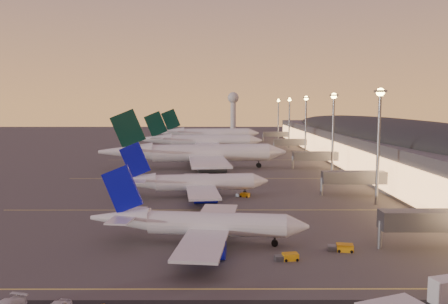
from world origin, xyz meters
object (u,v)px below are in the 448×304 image
at_px(airliner_narrow_north, 191,183).
at_px(baggage_tug_a, 287,257).
at_px(radar_tower, 233,105).
at_px(baggage_tug_b, 342,248).
at_px(airliner_wide_far, 207,133).
at_px(baggage_tug_c, 243,195).
at_px(airliner_narrow_south, 198,224).
at_px(airliner_wide_near, 195,153).
at_px(airliner_wide_mid, 200,141).

height_order(airliner_narrow_north, baggage_tug_a, airliner_narrow_north).
relative_size(radar_tower, baggage_tug_a, 9.19).
xyz_separation_m(radar_tower, baggage_tug_b, (9.79, -291.20, -21.36)).
xyz_separation_m(airliner_wide_far, baggage_tug_c, (14.27, -156.80, -4.70)).
bearing_deg(airliner_narrow_south, airliner_narrow_north, 102.08).
bearing_deg(airliner_wide_near, airliner_narrow_south, -92.10).
distance_m(airliner_wide_far, baggage_tug_a, 201.25).
xyz_separation_m(airliner_narrow_north, baggage_tug_b, (25.82, -39.37, -3.00)).
xyz_separation_m(airliner_narrow_north, airliner_wide_near, (-2.12, 47.20, 1.88)).
xyz_separation_m(airliner_wide_mid, baggage_tug_a, (20.34, -148.55, -4.53)).
bearing_deg(radar_tower, baggage_tug_b, -88.07).
distance_m(airliner_wide_near, baggage_tug_c, 49.47).
height_order(airliner_narrow_south, radar_tower, radar_tower).
distance_m(airliner_narrow_south, airliner_wide_mid, 141.21).
relative_size(airliner_wide_far, baggage_tug_a, 17.70).
height_order(airliner_narrow_south, airliner_narrow_north, airliner_narrow_north).
bearing_deg(airliner_narrow_south, radar_tower, 93.79).
xyz_separation_m(airliner_narrow_south, airliner_narrow_north, (-3.65, 35.76, 0.24)).
bearing_deg(airliner_wide_near, baggage_tug_b, -78.19).
height_order(baggage_tug_a, baggage_tug_c, baggage_tug_a).
bearing_deg(airliner_narrow_north, baggage_tug_b, -63.44).
relative_size(airliner_narrow_north, airliner_wide_near, 0.58).
bearing_deg(baggage_tug_c, airliner_narrow_north, -150.85).
distance_m(airliner_narrow_south, airliner_narrow_north, 35.95).
height_order(baggage_tug_a, baggage_tug_b, baggage_tug_b).
bearing_deg(airliner_narrow_north, radar_tower, 79.66).
bearing_deg(airliner_narrow_north, airliner_wide_mid, 85.15).
bearing_deg(airliner_wide_near, baggage_tug_c, -78.60).
height_order(airliner_narrow_south, baggage_tug_b, airliner_narrow_south).
bearing_deg(airliner_wide_near, airliner_wide_mid, 85.17).
xyz_separation_m(airliner_wide_near, airliner_wide_mid, (-1.26, 58.06, -0.40)).
distance_m(airliner_narrow_north, airliner_wide_mid, 105.33).
xyz_separation_m(airliner_narrow_south, baggage_tug_b, (22.17, -3.61, -2.77)).
relative_size(airliner_wide_mid, baggage_tug_b, 15.31).
distance_m(radar_tower, baggage_tug_a, 295.88).
distance_m(baggage_tug_a, baggage_tug_c, 43.75).
relative_size(airliner_narrow_south, airliner_wide_far, 0.57).
relative_size(airliner_wide_mid, baggage_tug_a, 17.12).
distance_m(airliner_wide_mid, airliner_wide_far, 51.82).
xyz_separation_m(airliner_narrow_north, radar_tower, (16.03, 251.82, 18.36)).
bearing_deg(baggage_tug_c, baggage_tug_b, -43.63).
height_order(airliner_wide_mid, baggage_tug_b, airliner_wide_mid).
bearing_deg(airliner_wide_mid, airliner_wide_near, -91.31).
distance_m(airliner_wide_far, baggage_tug_c, 157.52).
distance_m(airliner_wide_near, radar_tower, 206.08).
distance_m(airliner_narrow_south, baggage_tug_b, 22.63).
distance_m(airliner_narrow_north, baggage_tug_b, 47.18).
bearing_deg(baggage_tug_b, airliner_wide_far, 106.91).
distance_m(airliner_wide_mid, baggage_tug_b, 147.62).
xyz_separation_m(airliner_narrow_south, radar_tower, (12.38, 287.58, 18.59)).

